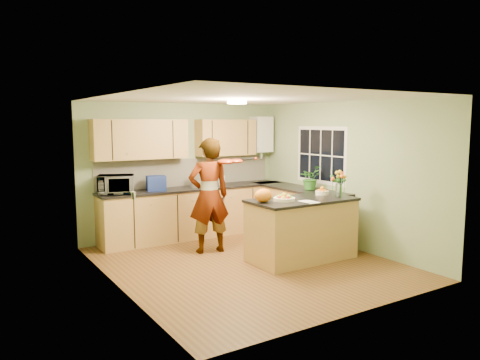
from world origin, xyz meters
TOP-DOWN VIEW (x-y plane):
  - floor at (0.00, 0.00)m, footprint 4.50×4.50m
  - ceiling at (0.00, 0.00)m, footprint 4.00×4.50m
  - wall_back at (0.00, 2.25)m, footprint 4.00×0.02m
  - wall_front at (0.00, -2.25)m, footprint 4.00×0.02m
  - wall_left at (-2.00, 0.00)m, footprint 0.02×4.50m
  - wall_right at (2.00, 0.00)m, footprint 0.02×4.50m
  - back_counter at (0.10, 1.95)m, footprint 3.64×0.62m
  - right_counter at (1.70, 0.85)m, footprint 0.62×2.24m
  - splashback at (0.10, 2.23)m, footprint 3.60×0.02m
  - upper_cabinets at (-0.18, 2.08)m, footprint 3.20×0.34m
  - boiler at (1.70, 2.09)m, footprint 0.40×0.30m
  - window_right at (1.99, 0.60)m, footprint 0.01×1.30m
  - light_switch at (-1.99, -0.60)m, footprint 0.02×0.09m
  - ceiling_lamp at (0.00, 0.30)m, footprint 0.30×0.30m
  - peninsula_island at (0.84, -0.27)m, footprint 1.68×0.86m
  - fruit_dish at (0.49, -0.27)m, footprint 0.33×0.33m
  - orange_bowl at (1.39, -0.12)m, footprint 0.22×0.22m
  - flower_vase at (1.44, -0.45)m, footprint 0.25×0.25m
  - orange_bag at (0.14, -0.22)m, footprint 0.28×0.24m
  - papers at (0.74, -0.57)m, footprint 0.20×0.27m
  - violinist at (-0.19, 0.87)m, footprint 0.76×0.57m
  - violin at (0.01, 0.65)m, footprint 0.70×0.61m
  - microwave at (-1.40, 1.92)m, footprint 0.69×0.58m
  - blue_box at (-0.68, 1.93)m, footprint 0.37×0.31m
  - kettle at (0.08, 1.94)m, footprint 0.18×0.18m
  - jar_cream at (0.48, 1.96)m, footprint 0.15×0.15m
  - jar_white at (0.65, 1.90)m, footprint 0.13×0.13m
  - potted_plant at (1.70, 0.55)m, footprint 0.47×0.44m

SIDE VIEW (x-z plane):
  - floor at x=0.00m, z-range 0.00..0.00m
  - back_counter at x=0.10m, z-range 0.00..0.94m
  - right_counter at x=1.70m, z-range 0.00..0.94m
  - peninsula_island at x=0.84m, z-range 0.00..0.97m
  - violinist at x=-0.19m, z-range 0.00..1.90m
  - papers at x=0.74m, z-range 0.97..0.98m
  - fruit_dish at x=0.49m, z-range 0.96..1.07m
  - orange_bowl at x=1.39m, z-range 0.96..1.08m
  - jar_white at x=0.65m, z-range 0.94..1.13m
  - jar_cream at x=0.48m, z-range 0.94..1.13m
  - orange_bag at x=0.14m, z-range 0.97..1.17m
  - blue_box at x=-0.68m, z-range 0.94..1.20m
  - kettle at x=0.08m, z-range 0.91..1.24m
  - microwave at x=-1.40m, z-range 0.94..1.26m
  - potted_plant at x=1.70m, z-range 0.94..1.38m
  - splashback at x=0.10m, z-range 0.94..1.46m
  - wall_back at x=0.00m, z-range 0.00..2.50m
  - wall_front at x=0.00m, z-range 0.00..2.50m
  - wall_left at x=-2.00m, z-range 0.00..2.50m
  - wall_right at x=2.00m, z-range 0.00..2.50m
  - flower_vase at x=1.44m, z-range 1.04..1.51m
  - light_switch at x=-1.99m, z-range 1.26..1.34m
  - violin at x=0.01m, z-range 1.43..1.61m
  - window_right at x=1.99m, z-range 1.02..2.08m
  - upper_cabinets at x=-0.18m, z-range 1.50..2.20m
  - boiler at x=1.70m, z-range 1.47..2.33m
  - ceiling_lamp at x=0.00m, z-range 2.43..2.50m
  - ceiling at x=0.00m, z-range 2.49..2.51m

